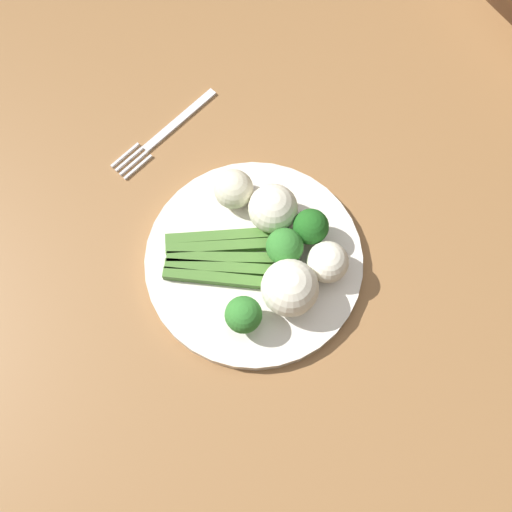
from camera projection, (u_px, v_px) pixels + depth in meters
ground_plane at (250, 365)px, 1.43m from camera, size 6.00×6.00×0.02m
dining_table at (245, 274)px, 0.83m from camera, size 1.46×0.97×0.72m
chair at (508, 63)px, 1.10m from camera, size 0.44×0.44×0.87m
plate at (256, 260)px, 0.73m from camera, size 0.25×0.25×0.01m
asparagus_bundle at (219, 258)px, 0.72m from camera, size 0.12×0.13×0.01m
broccoli_left at (243, 315)px, 0.67m from camera, size 0.04×0.04×0.05m
broccoli_front_left at (311, 227)px, 0.71m from camera, size 0.04×0.04×0.05m
broccoli_near_center at (285, 247)px, 0.70m from camera, size 0.04×0.04×0.05m
cauliflower_outer_edge at (234, 189)px, 0.73m from camera, size 0.05×0.05×0.05m
cauliflower_right at (290, 288)px, 0.68m from camera, size 0.06×0.06×0.06m
cauliflower_back_right at (273, 209)px, 0.71m from camera, size 0.06×0.06×0.06m
cauliflower_back at (328, 262)px, 0.70m from camera, size 0.05×0.05×0.05m
fork at (165, 133)px, 0.80m from camera, size 0.05×0.17×0.00m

